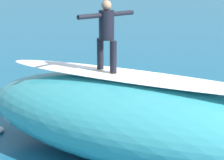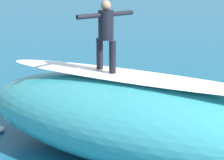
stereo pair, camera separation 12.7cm
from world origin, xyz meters
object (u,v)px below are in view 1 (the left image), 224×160
surfer_riding (107,30)px  surfer_paddling (115,109)px  surfboard_paddling (116,113)px  surfboard_riding (107,73)px

surfer_riding → surfer_paddling: bearing=-43.6°
surfer_riding → surfboard_paddling: (0.74, -2.48, -2.93)m
surfboard_riding → surfboard_paddling: size_ratio=0.89×
surfboard_riding → surfer_riding: (-0.00, -0.00, 0.98)m
surfboard_paddling → surfer_paddling: 0.23m
surfboard_riding → surfer_paddling: (0.72, -2.35, -1.76)m
surfboard_paddling → surfer_paddling: size_ratio=1.38×
surfboard_riding → surfer_riding: surfer_riding is taller
surfer_riding → surfer_paddling: size_ratio=0.91×
surfer_riding → surfer_paddling: (0.72, -2.35, -2.74)m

